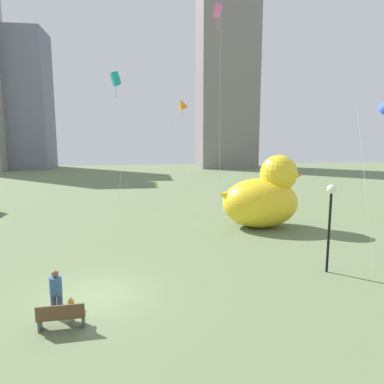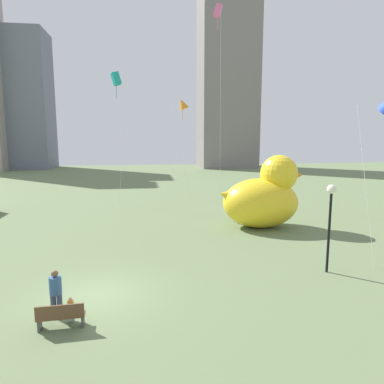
# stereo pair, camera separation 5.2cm
# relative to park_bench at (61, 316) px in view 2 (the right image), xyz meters

# --- Properties ---
(ground_plane) EXTENTS (140.00, 140.00, 0.00)m
(ground_plane) POSITION_rel_park_bench_xyz_m (0.87, 2.39, -0.47)
(ground_plane) COLOR #64774E
(park_bench) EXTENTS (1.57, 0.54, 0.90)m
(park_bench) POSITION_rel_park_bench_xyz_m (0.00, 0.00, 0.00)
(park_bench) COLOR brown
(park_bench) RESTS_ON ground
(person_adult) EXTENTS (0.42, 0.42, 1.73)m
(person_adult) POSITION_rel_park_bench_xyz_m (-0.34, 0.88, 0.49)
(person_adult) COLOR #38476B
(person_adult) RESTS_ON ground
(person_child) EXTENTS (0.22, 0.22, 0.89)m
(person_child) POSITION_rel_park_bench_xyz_m (0.24, 0.45, 0.02)
(person_child) COLOR silver
(person_child) RESTS_ON ground
(giant_inflatable_duck) EXTENTS (6.20, 3.98, 5.14)m
(giant_inflatable_duck) POSITION_rel_park_bench_xyz_m (11.22, 12.14, 1.72)
(giant_inflatable_duck) COLOR yellow
(giant_inflatable_duck) RESTS_ON ground
(lamppost) EXTENTS (0.43, 0.43, 4.20)m
(lamppost) POSITION_rel_park_bench_xyz_m (11.36, 3.49, 2.66)
(lamppost) COLOR black
(lamppost) RESTS_ON ground
(city_skyline) EXTENTS (57.62, 12.41, 41.00)m
(city_skyline) POSITION_rel_park_bench_xyz_m (0.52, 64.11, 17.41)
(city_skyline) COLOR #9E938C
(city_skyline) RESTS_ON ground
(kite_orange) EXTENTS (2.50, 2.36, 10.75)m
(kite_orange) POSITION_rel_park_bench_xyz_m (7.27, 28.26, 9.55)
(kite_orange) COLOR silver
(kite_orange) RESTS_ON ground
(kite_pink) EXTENTS (1.01, 0.84, 18.65)m
(kite_pink) POSITION_rel_park_bench_xyz_m (10.01, 22.76, 17.39)
(kite_pink) COLOR silver
(kite_pink) RESTS_ON ground
(kite_teal) EXTENTS (1.45, 1.35, 12.22)m
(kite_teal) POSITION_rel_park_bench_xyz_m (0.55, 21.87, 11.03)
(kite_teal) COLOR silver
(kite_teal) RESTS_ON ground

